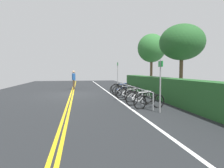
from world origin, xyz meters
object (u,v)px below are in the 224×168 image
(bicycle_5, at_px, (139,97))
(bicycle_3, at_px, (128,92))
(bike_rack, at_px, (131,89))
(bicycle_4, at_px, (130,94))
(sign_post_near, at_px, (118,74))
(bicycle_6, at_px, (141,98))
(bicycle_1, at_px, (121,89))
(bicycle_7, at_px, (149,102))
(tree_mid, at_px, (182,43))
(bicycle_0, at_px, (121,88))
(bicycle_2, at_px, (124,91))
(tree_near_left, at_px, (152,48))
(sign_post_far, at_px, (160,81))
(pedestrian, at_px, (74,79))

(bicycle_5, bearing_deg, bicycle_3, -176.20)
(bike_rack, relative_size, bicycle_4, 4.22)
(sign_post_near, bearing_deg, bicycle_6, -1.27)
(bicycle_1, height_order, bicycle_7, bicycle_1)
(bike_rack, bearing_deg, bicycle_5, 3.87)
(bicycle_1, bearing_deg, tree_mid, 51.22)
(bicycle_0, relative_size, bicycle_3, 0.96)
(sign_post_near, distance_m, tree_mid, 6.18)
(bicycle_2, xyz_separation_m, bicycle_5, (2.83, 0.18, -0.04))
(bicycle_4, distance_m, bicycle_5, 1.00)
(bicycle_5, height_order, tree_mid, tree_mid)
(bicycle_2, xyz_separation_m, tree_near_left, (-4.45, 3.73, 3.50))
(bicycle_6, height_order, bicycle_7, bicycle_6)
(bicycle_1, relative_size, tree_near_left, 0.33)
(bicycle_4, bearing_deg, sign_post_near, 177.18)
(bicycle_1, relative_size, bicycle_4, 0.98)
(bicycle_7, xyz_separation_m, tree_near_left, (-9.03, 3.62, 3.54))
(bicycle_0, relative_size, sign_post_far, 0.77)
(bicycle_7, height_order, sign_post_near, sign_post_near)
(bicycle_0, relative_size, sign_post_near, 0.68)
(bicycle_0, height_order, sign_post_near, sign_post_near)
(pedestrian, height_order, sign_post_near, sign_post_near)
(bike_rack, xyz_separation_m, pedestrian, (-6.67, -3.65, 0.41))
(bicycle_5, bearing_deg, bicycle_1, -176.59)
(bicycle_0, relative_size, bicycle_2, 0.97)
(bicycle_4, height_order, tree_near_left, tree_near_left)
(bicycle_3, relative_size, bicycle_7, 1.08)
(tree_near_left, bearing_deg, tree_mid, -4.40)
(bicycle_0, height_order, tree_mid, tree_mid)
(bicycle_4, bearing_deg, bicycle_6, 3.12)
(sign_post_far, bearing_deg, tree_mid, 140.68)
(bicycle_5, bearing_deg, pedestrian, -155.15)
(bicycle_2, distance_m, tree_near_left, 6.78)
(pedestrian, bearing_deg, tree_near_left, 83.69)
(sign_post_near, bearing_deg, tree_mid, 31.52)
(pedestrian, height_order, tree_near_left, tree_near_left)
(tree_mid, bearing_deg, bike_rack, -97.34)
(bicycle_6, relative_size, tree_near_left, 0.34)
(sign_post_far, bearing_deg, bicycle_2, -177.76)
(bicycle_2, distance_m, bicycle_3, 0.91)
(bicycle_4, height_order, pedestrian, pedestrian)
(bike_rack, xyz_separation_m, bicycle_3, (-0.50, -0.03, -0.25))
(tree_mid, bearing_deg, bicycle_5, -71.76)
(bicycle_5, bearing_deg, bike_rack, -176.13)
(bicycle_0, xyz_separation_m, pedestrian, (-3.43, -3.75, 0.65))
(bicycle_0, height_order, bicycle_4, bicycle_0)
(bicycle_1, distance_m, bicycle_4, 2.67)
(sign_post_far, distance_m, tree_near_left, 10.86)
(tree_near_left, bearing_deg, sign_post_near, -70.09)
(bike_rack, height_order, sign_post_near, sign_post_near)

